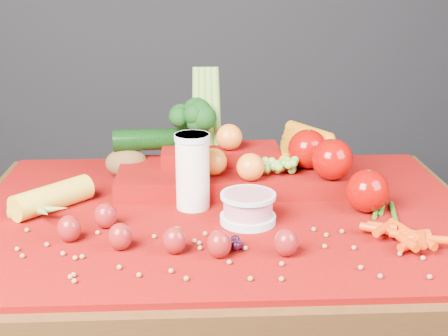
{
  "coord_description": "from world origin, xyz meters",
  "views": [
    {
      "loc": [
        -0.06,
        -1.23,
        1.27
      ],
      "look_at": [
        0.0,
        0.02,
        0.85
      ],
      "focal_mm": 50.0,
      "sensor_mm": 36.0,
      "label": 1
    }
  ],
  "objects_px": {
    "milk_glass": "(193,169)",
    "table": "(224,255)",
    "yogurt_bowl": "(248,207)",
    "produce_mound": "(247,162)"
  },
  "relations": [
    {
      "from": "milk_glass",
      "to": "table",
      "type": "bearing_deg",
      "value": -17.28
    },
    {
      "from": "milk_glass",
      "to": "yogurt_bowl",
      "type": "distance_m",
      "value": 0.15
    },
    {
      "from": "yogurt_bowl",
      "to": "produce_mound",
      "type": "xyz_separation_m",
      "value": [
        0.02,
        0.22,
        0.03
      ]
    },
    {
      "from": "table",
      "to": "produce_mound",
      "type": "distance_m",
      "value": 0.23
    },
    {
      "from": "table",
      "to": "produce_mound",
      "type": "xyz_separation_m",
      "value": [
        0.06,
        0.15,
        0.17
      ]
    },
    {
      "from": "milk_glass",
      "to": "produce_mound",
      "type": "xyz_separation_m",
      "value": [
        0.13,
        0.13,
        -0.03
      ]
    },
    {
      "from": "table",
      "to": "produce_mound",
      "type": "height_order",
      "value": "produce_mound"
    },
    {
      "from": "table",
      "to": "yogurt_bowl",
      "type": "bearing_deg",
      "value": -56.3
    },
    {
      "from": "produce_mound",
      "to": "yogurt_bowl",
      "type": "bearing_deg",
      "value": -94.08
    },
    {
      "from": "yogurt_bowl",
      "to": "milk_glass",
      "type": "bearing_deg",
      "value": 141.81
    }
  ]
}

